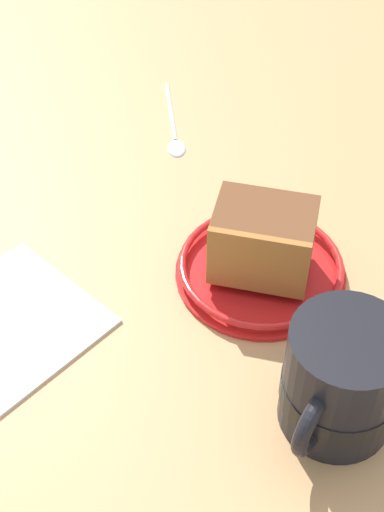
# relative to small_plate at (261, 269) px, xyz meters

# --- Properties ---
(ground_plane) EXTENTS (1.14, 1.14, 0.03)m
(ground_plane) POSITION_rel_small_plate_xyz_m (0.06, 0.01, -0.02)
(ground_plane) COLOR tan
(small_plate) EXTENTS (0.15, 0.15, 0.02)m
(small_plate) POSITION_rel_small_plate_xyz_m (0.00, 0.00, 0.00)
(small_plate) COLOR red
(small_plate) RESTS_ON ground_plane
(cake_slice) EXTENTS (0.09, 0.07, 0.07)m
(cake_slice) POSITION_rel_small_plate_xyz_m (-0.00, 0.00, 0.04)
(cake_slice) COLOR #9E662D
(cake_slice) RESTS_ON small_plate
(tea_mug) EXTENTS (0.09, 0.11, 0.10)m
(tea_mug) POSITION_rel_small_plate_xyz_m (-0.09, 0.13, 0.04)
(tea_mug) COLOR black
(tea_mug) RESTS_ON ground_plane
(teaspoon) EXTENTS (0.07, 0.13, 0.01)m
(teaspoon) POSITION_rel_small_plate_xyz_m (0.14, -0.17, -0.00)
(teaspoon) COLOR silver
(teaspoon) RESTS_ON ground_plane
(folded_napkin) EXTENTS (0.18, 0.18, 0.01)m
(folded_napkin) POSITION_rel_small_plate_xyz_m (0.19, 0.12, -0.01)
(folded_napkin) COLOR white
(folded_napkin) RESTS_ON ground_plane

